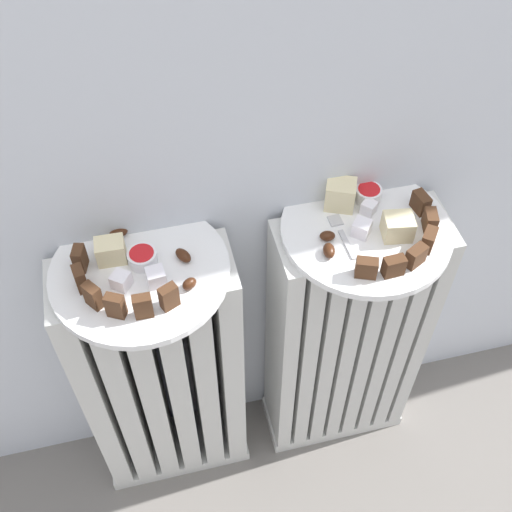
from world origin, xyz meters
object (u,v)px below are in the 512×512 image
at_px(plate_left, 140,271).
at_px(jam_bowl_right, 368,194).
at_px(jam_bowl_left, 142,257).
at_px(radiator_left, 164,380).
at_px(plate_right, 366,230).
at_px(radiator_right, 344,342).
at_px(fork, 341,233).

distance_m(plate_left, jam_bowl_right, 0.38).
height_order(plate_left, jam_bowl_left, jam_bowl_left).
height_order(radiator_left, plate_right, plate_right).
height_order(jam_bowl_left, jam_bowl_right, jam_bowl_right).
height_order(plate_left, jam_bowl_right, jam_bowl_right).
distance_m(radiator_right, jam_bowl_left, 0.49).
height_order(radiator_left, plate_left, plate_left).
distance_m(radiator_right, plate_right, 0.32).
relative_size(radiator_right, jam_bowl_left, 14.28).
xyz_separation_m(radiator_left, radiator_right, (0.35, -0.00, -0.00)).
relative_size(plate_left, jam_bowl_left, 6.12).
bearing_deg(fork, jam_bowl_left, 177.39).
height_order(plate_left, plate_right, same).
height_order(radiator_right, jam_bowl_right, jam_bowl_right).
bearing_deg(plate_right, radiator_left, 180.00).
xyz_separation_m(jam_bowl_left, jam_bowl_right, (0.37, 0.05, 0.00)).
bearing_deg(jam_bowl_right, jam_bowl_left, -172.70).
relative_size(radiator_left, fork, 6.68).
distance_m(radiator_left, jam_bowl_right, 0.51).
relative_size(radiator_right, jam_bowl_right, 14.68).
relative_size(plate_right, fork, 2.86).
distance_m(radiator_left, plate_left, 0.32).
relative_size(plate_left, jam_bowl_right, 6.29).
height_order(radiator_left, jam_bowl_left, jam_bowl_left).
xyz_separation_m(plate_left, jam_bowl_left, (0.01, 0.01, 0.02)).
xyz_separation_m(plate_left, fork, (0.31, -0.00, 0.01)).
xyz_separation_m(radiator_right, fork, (-0.04, -0.00, 0.33)).
distance_m(radiator_left, jam_bowl_left, 0.34).
bearing_deg(plate_left, radiator_right, -0.00).
bearing_deg(plate_right, jam_bowl_right, 69.02).
xyz_separation_m(radiator_left, jam_bowl_right, (0.37, 0.06, 0.34)).
distance_m(plate_left, fork, 0.31).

